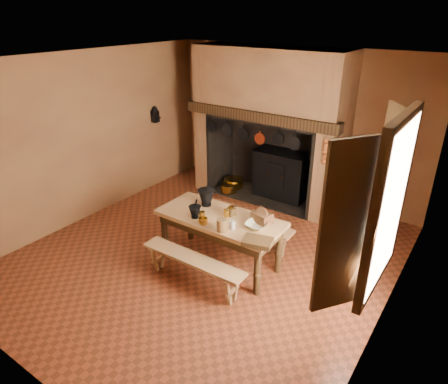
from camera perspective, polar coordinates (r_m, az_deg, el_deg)
name	(u,v)px	position (r m, az deg, el deg)	size (l,w,h in m)	color
floor	(208,255)	(6.09, -2.34, -8.96)	(5.50, 5.50, 0.00)	brown
ceiling	(204,61)	(5.10, -2.90, 18.22)	(5.50, 5.50, 0.00)	silver
back_wall	(294,124)	(7.70, 10.03, 9.49)	(5.00, 0.02, 2.80)	olive
wall_left	(88,137)	(7.16, -18.90, 7.38)	(0.02, 5.50, 2.80)	olive
wall_right	(398,218)	(4.52, 23.66, -3.48)	(0.02, 5.50, 2.80)	olive
wall_front	(10,266)	(3.88, -28.27, -9.26)	(5.00, 0.02, 2.80)	olive
chimney_breast	(270,105)	(7.35, 6.60, 12.29)	(2.95, 0.96, 2.80)	olive
iron_range	(282,174)	(7.74, 8.29, 2.54)	(1.12, 0.55, 1.60)	black
hearth_pans	(232,185)	(8.17, 1.10, 1.06)	(0.51, 0.62, 0.20)	#BB8E2B
hanging_pans	(253,135)	(7.05, 4.17, 8.07)	(1.92, 0.29, 0.27)	black
onion_string	(325,152)	(6.50, 14.29, 5.62)	(0.12, 0.10, 0.46)	#94461B
herb_bunch	(337,151)	(6.43, 15.82, 5.70)	(0.20, 0.20, 0.35)	#576530
window	(377,203)	(4.06, 21.06, -1.46)	(0.39, 1.75, 1.76)	white
wall_coffee_mill	(155,113)	(8.05, -9.84, 11.03)	(0.23, 0.16, 0.31)	black
work_table	(220,224)	(5.57, -0.59, -4.61)	(1.77, 0.79, 0.77)	#A4834B
bench_front	(193,265)	(5.33, -4.46, -10.30)	(1.53, 0.27, 0.43)	#A4834B
bench_back	(243,225)	(6.16, 2.68, -4.78)	(1.64, 0.29, 0.46)	#A4834B
mortar_large	(206,197)	(5.77, -2.55, -0.66)	(0.24, 0.24, 0.41)	black
mortar_small	(195,211)	(5.45, -4.17, -2.77)	(0.17, 0.17, 0.29)	black
coffee_grinder	(231,211)	(5.52, 1.03, -2.73)	(0.15, 0.13, 0.16)	#382312
brass_mug_a	(202,214)	(5.48, -3.14, -3.22)	(0.08, 0.08, 0.09)	#BB8E2B
brass_mug_b	(227,213)	(5.50, 0.41, -3.01)	(0.09, 0.09, 0.10)	#BB8E2B
mixing_bowl	(257,225)	(5.25, 4.68, -4.74)	(0.29, 0.29, 0.07)	#BFBC93
stoneware_crock	(222,225)	(5.13, -0.33, -4.76)	(0.13, 0.13, 0.17)	brown
glass_jar	(233,225)	(5.18, 1.23, -4.76)	(0.07, 0.07, 0.12)	beige
wicker_basket	(262,217)	(5.35, 5.43, -3.59)	(0.29, 0.24, 0.24)	#492915
wooden_tray	(258,242)	(4.90, 4.83, -7.10)	(0.35, 0.25, 0.06)	#382312
brass_cup	(203,221)	(5.29, -2.99, -4.21)	(0.13, 0.13, 0.10)	#BB8E2B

